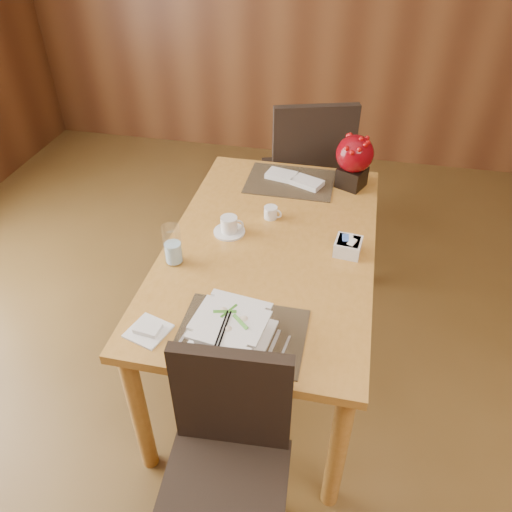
% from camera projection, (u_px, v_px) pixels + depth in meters
% --- Properties ---
extents(ground, '(6.00, 6.00, 0.00)m').
position_uv_depth(ground, '(242.00, 459.00, 2.19)').
color(ground, brown).
rests_on(ground, ground).
extents(dining_table, '(0.90, 1.50, 0.75)m').
position_uv_depth(dining_table, '(270.00, 261.00, 2.25)').
color(dining_table, '#B77D32').
rests_on(dining_table, ground).
extents(placemat_near, '(0.45, 0.33, 0.01)m').
position_uv_depth(placemat_near, '(242.00, 334.00, 1.77)').
color(placemat_near, black).
rests_on(placemat_near, dining_table).
extents(placemat_far, '(0.45, 0.33, 0.01)m').
position_uv_depth(placemat_far, '(290.00, 181.00, 2.61)').
color(placemat_far, black).
rests_on(placemat_far, dining_table).
extents(soup_setting, '(0.30, 0.30, 0.11)m').
position_uv_depth(soup_setting, '(231.00, 330.00, 1.71)').
color(soup_setting, silver).
rests_on(soup_setting, dining_table).
extents(coffee_cup, '(0.14, 0.14, 0.08)m').
position_uv_depth(coffee_cup, '(229.00, 226.00, 2.23)').
color(coffee_cup, silver).
rests_on(coffee_cup, dining_table).
extents(water_glass, '(0.10, 0.10, 0.18)m').
position_uv_depth(water_glass, '(173.00, 245.00, 2.04)').
color(water_glass, white).
rests_on(water_glass, dining_table).
extents(creamer_jug, '(0.10, 0.10, 0.06)m').
position_uv_depth(creamer_jug, '(271.00, 212.00, 2.33)').
color(creamer_jug, silver).
rests_on(creamer_jug, dining_table).
extents(sugar_caddy, '(0.12, 0.12, 0.07)m').
position_uv_depth(sugar_caddy, '(348.00, 247.00, 2.12)').
color(sugar_caddy, silver).
rests_on(sugar_caddy, dining_table).
extents(berry_decor, '(0.19, 0.19, 0.28)m').
position_uv_depth(berry_decor, '(354.00, 159.00, 2.48)').
color(berry_decor, black).
rests_on(berry_decor, dining_table).
extents(napkins_far, '(0.32, 0.20, 0.03)m').
position_uv_depth(napkins_far, '(296.00, 179.00, 2.60)').
color(napkins_far, silver).
rests_on(napkins_far, dining_table).
extents(bread_plate, '(0.17, 0.17, 0.01)m').
position_uv_depth(bread_plate, '(148.00, 331.00, 1.77)').
color(bread_plate, silver).
rests_on(bread_plate, dining_table).
extents(near_chair, '(0.44, 0.45, 0.90)m').
position_uv_depth(near_chair, '(227.00, 456.00, 1.67)').
color(near_chair, black).
rests_on(near_chair, ground).
extents(far_chair, '(0.61, 0.62, 1.05)m').
position_uv_depth(far_chair, '(308.00, 171.00, 3.03)').
color(far_chair, black).
rests_on(far_chair, ground).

